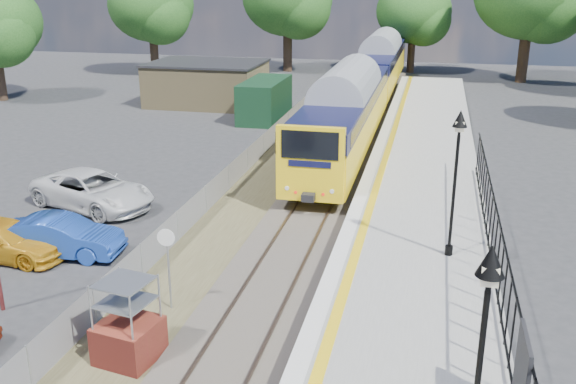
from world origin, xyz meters
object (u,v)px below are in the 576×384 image
(victorian_lamp_south, at_px, (485,317))
(victorian_lamp_north, at_px, (458,150))
(car_blue, at_px, (61,236))
(brick_plinth, at_px, (127,322))
(speed_sign, at_px, (168,256))
(car_white, at_px, (93,190))
(car_yellow, at_px, (5,240))
(train, at_px, (367,81))

(victorian_lamp_south, bearing_deg, victorian_lamp_north, 91.15)
(victorian_lamp_south, relative_size, car_blue, 1.08)
(victorian_lamp_north, bearing_deg, car_blue, -175.66)
(victorian_lamp_north, bearing_deg, victorian_lamp_south, -88.85)
(brick_plinth, xyz_separation_m, car_blue, (-5.17, 5.36, -0.38))
(victorian_lamp_south, height_order, speed_sign, victorian_lamp_south)
(victorian_lamp_south, relative_size, car_white, 0.84)
(brick_plinth, relative_size, speed_sign, 0.88)
(speed_sign, xyz_separation_m, car_yellow, (-6.95, 2.19, -1.06))
(victorian_lamp_south, xyz_separation_m, train, (-5.50, 34.79, -1.96))
(train, relative_size, car_white, 7.46)
(victorian_lamp_north, bearing_deg, car_yellow, -174.01)
(victorian_lamp_north, height_order, train, victorian_lamp_north)
(car_blue, bearing_deg, train, -20.98)
(victorian_lamp_north, xyz_separation_m, speed_sign, (-7.80, -3.74, -2.59))
(train, xyz_separation_m, car_blue, (-7.67, -25.78, -1.64))
(train, height_order, car_yellow, train)
(brick_plinth, relative_size, car_white, 0.41)
(train, height_order, car_blue, train)
(victorian_lamp_north, relative_size, car_yellow, 1.04)
(speed_sign, bearing_deg, car_blue, 146.22)
(victorian_lamp_north, relative_size, speed_sign, 1.81)
(train, bearing_deg, victorian_lamp_south, -81.02)
(train, xyz_separation_m, car_yellow, (-9.45, -26.34, -1.70))
(victorian_lamp_south, height_order, car_white, victorian_lamp_south)
(brick_plinth, bearing_deg, victorian_lamp_south, -24.56)
(car_blue, bearing_deg, victorian_lamp_south, -128.81)
(car_blue, xyz_separation_m, car_yellow, (-1.78, -0.56, -0.06))
(car_white, bearing_deg, car_blue, -144.88)
(speed_sign, height_order, car_blue, speed_sign)
(brick_plinth, bearing_deg, car_white, 123.15)
(victorian_lamp_south, distance_m, train, 35.28)
(train, distance_m, car_blue, 26.94)
(speed_sign, relative_size, car_white, 0.47)
(train, relative_size, car_blue, 9.62)
(brick_plinth, distance_m, speed_sign, 2.68)
(victorian_lamp_south, xyz_separation_m, speed_sign, (-8.00, 6.26, -2.59))
(victorian_lamp_north, relative_size, brick_plinth, 2.05)
(victorian_lamp_south, distance_m, car_blue, 16.36)
(train, height_order, car_white, train)
(victorian_lamp_north, bearing_deg, train, 102.07)
(victorian_lamp_south, distance_m, car_white, 20.22)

